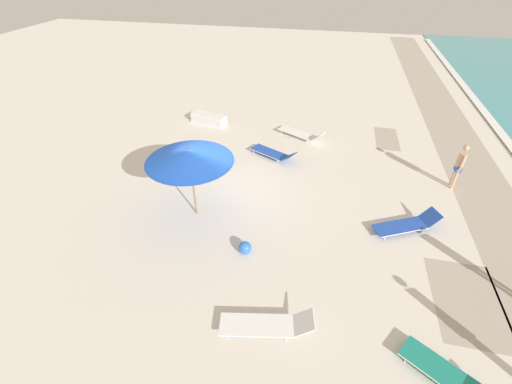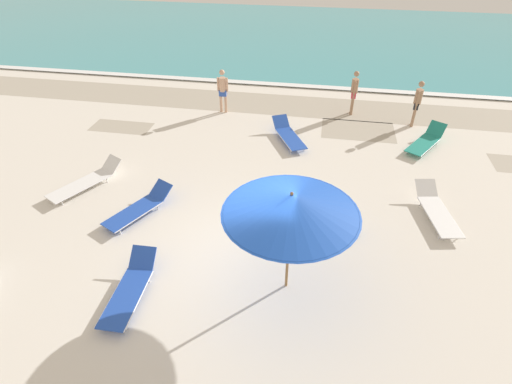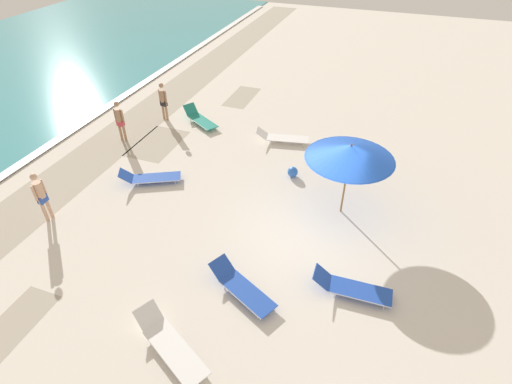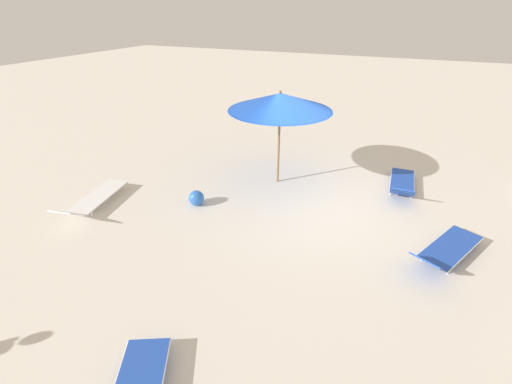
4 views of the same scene
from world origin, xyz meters
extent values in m
cube|color=silver|center=(0.00, 0.00, -0.08)|extent=(60.00, 60.00, 0.16)
cube|color=#AFA492|center=(0.00, 9.30, 0.00)|extent=(57.00, 2.20, 0.00)
cube|color=#AFA492|center=(-6.02, 6.13, 0.00)|extent=(2.32, 1.04, 0.00)
cube|color=#AFA492|center=(2.98, 7.41, 0.00)|extent=(2.72, 1.70, 0.00)
cube|color=teal|center=(0.00, 20.74, 0.03)|extent=(60.00, 18.51, 0.06)
cube|color=white|center=(0.00, 11.54, 0.06)|extent=(56.00, 0.44, 0.01)
cylinder|color=olive|center=(1.14, -0.68, 1.15)|extent=(0.06, 0.06, 2.29)
cone|color=blue|center=(1.14, -0.68, 2.29)|extent=(2.73, 2.73, 0.44)
cylinder|color=#163D95|center=(1.14, -0.68, 2.08)|extent=(2.65, 2.65, 0.01)
sphere|color=olive|center=(1.14, -0.68, 2.54)|extent=(0.07, 0.07, 0.07)
cube|color=white|center=(4.94, 2.26, 0.17)|extent=(0.92, 1.83, 0.03)
cylinder|color=silver|center=(4.64, 2.21, 0.17)|extent=(0.36, 1.72, 0.03)
cylinder|color=silver|center=(5.23, 2.32, 0.17)|extent=(0.36, 1.72, 0.03)
cube|color=white|center=(4.73, 3.35, 0.33)|extent=(0.65, 0.57, 0.34)
cylinder|color=silver|center=(4.82, 1.55, 0.08)|extent=(0.03, 0.03, 0.16)
cylinder|color=silver|center=(5.32, 1.64, 0.08)|extent=(0.03, 0.03, 0.16)
cylinder|color=silver|center=(4.56, 2.89, 0.08)|extent=(0.03, 0.03, 0.16)
cylinder|color=silver|center=(5.06, 2.98, 0.08)|extent=(0.03, 0.03, 0.16)
cube|color=blue|center=(0.56, 5.97, 0.17)|extent=(1.31, 1.80, 0.03)
cylinder|color=silver|center=(0.29, 5.83, 0.17)|extent=(0.80, 1.54, 0.03)
cylinder|color=silver|center=(0.82, 6.10, 0.17)|extent=(0.80, 1.54, 0.03)
cube|color=blue|center=(0.07, 6.92, 0.35)|extent=(0.71, 0.66, 0.37)
cylinder|color=silver|center=(0.63, 5.26, 0.08)|extent=(0.03, 0.03, 0.16)
cylinder|color=silver|center=(1.09, 5.49, 0.08)|extent=(0.03, 0.03, 0.16)
cylinder|color=silver|center=(0.03, 6.44, 0.08)|extent=(0.03, 0.03, 0.16)
cylinder|color=silver|center=(0.48, 6.68, 0.08)|extent=(0.03, 0.03, 0.16)
cube|color=blue|center=(-3.23, 0.99, 0.17)|extent=(1.27, 1.74, 0.03)
cylinder|color=silver|center=(-3.49, 1.12, 0.17)|extent=(0.77, 1.48, 0.03)
cylinder|color=silver|center=(-2.96, 0.85, 0.17)|extent=(0.77, 1.48, 0.03)
cube|color=blue|center=(-2.76, 1.92, 0.34)|extent=(0.72, 0.67, 0.35)
cylinder|color=silver|center=(-3.74, 0.53, 0.08)|extent=(0.03, 0.03, 0.16)
cylinder|color=silver|center=(-3.29, 0.30, 0.08)|extent=(0.03, 0.03, 0.16)
cylinder|color=silver|center=(-3.17, 1.68, 0.08)|extent=(0.03, 0.03, 0.16)
cylinder|color=silver|center=(-2.71, 1.45, 0.08)|extent=(0.03, 0.03, 0.16)
cube|color=#1E8475|center=(5.14, 6.33, 0.17)|extent=(1.43, 1.78, 0.03)
cylinder|color=silver|center=(4.89, 6.49, 0.17)|extent=(0.94, 1.47, 0.03)
cylinder|color=silver|center=(5.39, 6.17, 0.17)|extent=(0.94, 1.47, 0.03)
cube|color=#1E8475|center=(5.70, 7.21, 0.38)|extent=(0.69, 0.63, 0.44)
cylinder|color=silver|center=(4.57, 5.90, 0.08)|extent=(0.03, 0.03, 0.16)
cylinder|color=silver|center=(5.00, 5.63, 0.08)|extent=(0.03, 0.03, 0.16)
cylinder|color=silver|center=(5.28, 7.04, 0.08)|extent=(0.03, 0.03, 0.16)
cylinder|color=silver|center=(5.71, 6.76, 0.08)|extent=(0.03, 0.03, 0.16)
cube|color=blue|center=(-2.15, -1.76, 0.17)|extent=(0.64, 1.64, 0.03)
cylinder|color=silver|center=(-2.45, -1.77, 0.17)|extent=(0.07, 1.63, 0.03)
cylinder|color=silver|center=(-1.85, -1.75, 0.17)|extent=(0.07, 1.63, 0.03)
cube|color=blue|center=(-2.18, -0.73, 0.34)|extent=(0.59, 0.47, 0.36)
cylinder|color=silver|center=(-2.39, -2.40, 0.08)|extent=(0.03, 0.03, 0.16)
cylinder|color=silver|center=(-1.88, -2.39, 0.08)|extent=(0.03, 0.03, 0.16)
cylinder|color=silver|center=(-2.43, -1.14, 0.08)|extent=(0.03, 0.03, 0.16)
cylinder|color=silver|center=(-1.92, -1.12, 0.08)|extent=(0.03, 0.03, 0.16)
cube|color=white|center=(-5.33, 1.94, 0.17)|extent=(1.42, 1.95, 0.03)
cylinder|color=silver|center=(-5.59, 2.08, 0.17)|extent=(0.92, 1.68, 0.03)
cylinder|color=silver|center=(-5.06, 1.80, 0.17)|extent=(0.92, 1.68, 0.03)
cube|color=white|center=(-4.78, 2.96, 0.35)|extent=(0.72, 0.66, 0.38)
cylinder|color=silver|center=(-5.90, 1.41, 0.08)|extent=(0.03, 0.03, 0.16)
cylinder|color=silver|center=(-5.45, 1.17, 0.08)|extent=(0.03, 0.03, 0.16)
cylinder|color=silver|center=(-5.21, 2.71, 0.08)|extent=(0.03, 0.03, 0.16)
cylinder|color=silver|center=(-4.76, 2.47, 0.08)|extent=(0.03, 0.03, 0.16)
cylinder|color=#A37A5B|center=(2.74, 9.00, 0.45)|extent=(0.11, 0.11, 0.90)
cylinder|color=#A37A5B|center=(2.73, 8.80, 0.45)|extent=(0.11, 0.11, 0.90)
cube|color=#D13D4C|center=(2.74, 8.90, 0.82)|extent=(0.19, 0.31, 0.24)
cylinder|color=#A37A5B|center=(2.74, 8.90, 1.18)|extent=(0.27, 0.27, 0.55)
cylinder|color=#A37A5B|center=(2.74, 9.08, 1.17)|extent=(0.08, 0.08, 0.55)
cylinder|color=#A37A5B|center=(2.73, 8.71, 1.17)|extent=(0.08, 0.08, 0.55)
sphere|color=#A37A5B|center=(2.74, 8.90, 1.66)|extent=(0.21, 0.21, 0.21)
cylinder|color=tan|center=(-2.35, 8.16, 0.45)|extent=(0.11, 0.11, 0.90)
cylinder|color=tan|center=(-2.55, 8.16, 0.45)|extent=(0.11, 0.11, 0.90)
cube|color=#2D51B2|center=(-2.45, 8.16, 0.82)|extent=(0.30, 0.18, 0.24)
cylinder|color=tan|center=(-2.45, 8.16, 1.18)|extent=(0.27, 0.27, 0.55)
cylinder|color=tan|center=(-2.26, 8.16, 1.17)|extent=(0.08, 0.08, 0.55)
cylinder|color=tan|center=(-2.63, 8.16, 1.17)|extent=(0.08, 0.08, 0.55)
sphere|color=tan|center=(-2.45, 8.16, 1.66)|extent=(0.21, 0.21, 0.21)
cylinder|color=#A37A5B|center=(5.07, 8.29, 0.45)|extent=(0.11, 0.11, 0.90)
cylinder|color=#A37A5B|center=(5.02, 8.09, 0.45)|extent=(0.11, 0.11, 0.90)
cube|color=black|center=(5.04, 8.19, 0.82)|extent=(0.24, 0.33, 0.24)
cylinder|color=#A37A5B|center=(5.04, 8.19, 1.18)|extent=(0.27, 0.27, 0.55)
cylinder|color=#A37A5B|center=(5.08, 8.37, 1.17)|extent=(0.08, 0.08, 0.55)
cylinder|color=#A37A5B|center=(5.00, 8.01, 1.17)|extent=(0.08, 0.08, 0.55)
sphere|color=#A37A5B|center=(5.04, 8.19, 1.66)|extent=(0.21, 0.21, 0.21)
sphere|color=blue|center=(2.56, 1.38, 0.19)|extent=(0.39, 0.39, 0.39)
camera|label=1|loc=(9.49, 3.27, 7.49)|focal=24.00mm
camera|label=2|loc=(1.52, -6.76, 6.91)|focal=28.00mm
camera|label=3|loc=(-9.44, -1.48, 8.53)|focal=28.00mm
camera|label=4|loc=(-1.82, 7.65, 4.47)|focal=24.00mm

